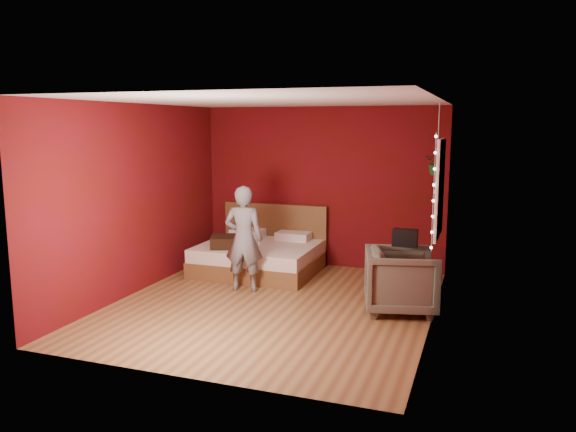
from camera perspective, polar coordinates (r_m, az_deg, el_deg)
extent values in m
plane|color=olive|center=(7.38, -1.56, -9.00)|extent=(4.50, 4.50, 0.00)
cube|color=maroon|center=(9.20, 3.46, 2.96)|extent=(4.00, 0.02, 2.60)
cube|color=maroon|center=(5.07, -10.85, -2.46)|extent=(4.00, 0.02, 2.60)
cube|color=maroon|center=(8.02, -15.15, 1.70)|extent=(0.02, 4.50, 2.60)
cube|color=maroon|center=(6.63, 14.82, 0.17)|extent=(0.02, 4.50, 2.60)
cube|color=white|center=(7.01, -1.66, 11.70)|extent=(4.00, 4.50, 0.02)
cube|color=white|center=(7.50, 15.16, 2.73)|extent=(0.04, 0.97, 1.27)
cube|color=black|center=(7.50, 15.05, 2.73)|extent=(0.02, 0.85, 1.15)
cube|color=white|center=(7.50, 15.01, 2.74)|extent=(0.03, 0.05, 1.15)
cube|color=white|center=(7.50, 15.01, 2.74)|extent=(0.03, 0.85, 0.05)
cylinder|color=silver|center=(6.98, 14.58, 2.28)|extent=(0.01, 0.01, 1.45)
sphere|color=#FFF2CC|center=(7.09, 14.35, -3.14)|extent=(0.04, 0.04, 0.04)
sphere|color=#FFF2CC|center=(7.05, 14.42, -1.60)|extent=(0.04, 0.04, 0.04)
sphere|color=#FFF2CC|center=(7.02, 14.48, -0.06)|extent=(0.04, 0.04, 0.04)
sphere|color=#FFF2CC|center=(6.99, 14.54, 1.50)|extent=(0.04, 0.04, 0.04)
sphere|color=#FFF2CC|center=(6.97, 14.61, 3.07)|extent=(0.04, 0.04, 0.04)
sphere|color=#FFF2CC|center=(6.95, 14.67, 4.65)|extent=(0.04, 0.04, 0.04)
sphere|color=#FFF2CC|center=(6.94, 14.74, 6.24)|extent=(0.04, 0.04, 0.04)
sphere|color=#FFF2CC|center=(6.93, 14.81, 7.83)|extent=(0.04, 0.04, 0.04)
cube|color=brown|center=(8.90, -3.00, -4.95)|extent=(1.81, 1.54, 0.25)
cube|color=beige|center=(8.85, -3.01, -3.53)|extent=(1.77, 1.50, 0.20)
cube|color=brown|center=(9.48, -1.33, -1.75)|extent=(1.81, 0.07, 0.99)
cube|color=silver|center=(9.43, -4.11, -1.72)|extent=(0.54, 0.34, 0.13)
cube|color=silver|center=(9.14, 0.57, -2.05)|extent=(0.54, 0.34, 0.13)
imported|color=slate|center=(7.83, -4.52, -2.32)|extent=(0.59, 0.44, 1.49)
imported|color=#65624F|center=(7.16, 11.43, -6.44)|extent=(1.05, 1.03, 0.80)
cube|color=black|center=(7.21, 11.81, -2.17)|extent=(0.31, 0.16, 0.22)
cube|color=#332011|center=(8.66, -6.23, -2.60)|extent=(0.63, 0.63, 0.17)
cylinder|color=silver|center=(8.00, 15.06, 8.75)|extent=(0.01, 0.01, 0.63)
imported|color=#195921|center=(8.01, 14.91, 5.27)|extent=(0.36, 0.34, 0.34)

